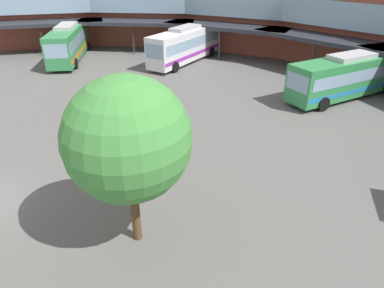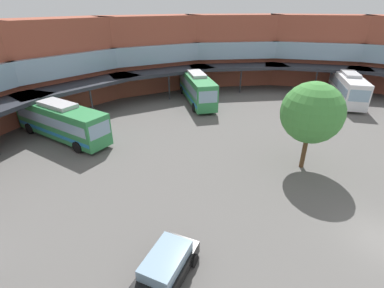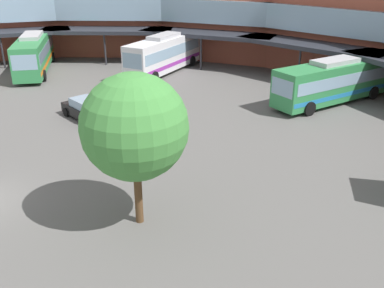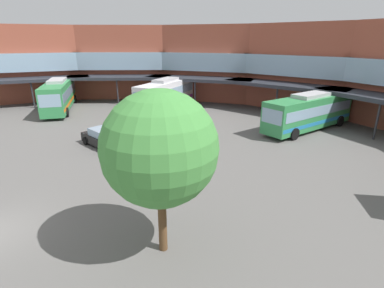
% 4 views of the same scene
% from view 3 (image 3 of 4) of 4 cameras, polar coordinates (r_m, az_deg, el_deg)
% --- Properties ---
extents(station_building, '(79.31, 43.41, 10.45)m').
position_cam_3_polar(station_building, '(29.88, 18.29, 10.75)').
color(station_building, '#9E4C38').
rests_on(station_building, ground).
extents(bus_0, '(8.82, 10.52, 3.91)m').
position_cam_3_polar(bus_0, '(45.59, -3.67, 11.75)').
color(bus_0, white).
rests_on(bus_0, ground).
extents(bus_2, '(4.02, 11.50, 3.66)m').
position_cam_3_polar(bus_2, '(37.49, 17.94, 7.85)').
color(bus_2, '#338C4C').
rests_on(bus_2, ground).
extents(bus_3, '(12.61, 5.50, 3.88)m').
position_cam_3_polar(bus_3, '(48.78, -19.99, 11.19)').
color(bus_3, '#338C4C').
rests_on(bus_3, ground).
extents(parked_car, '(4.73, 2.99, 1.53)m').
position_cam_3_polar(parked_car, '(33.33, -13.68, 4.43)').
color(parked_car, black).
rests_on(parked_car, ground).
extents(plaza_tree, '(4.62, 4.62, 6.98)m').
position_cam_3_polar(plaza_tree, '(18.39, -7.54, 2.20)').
color(plaza_tree, brown).
rests_on(plaza_tree, ground).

